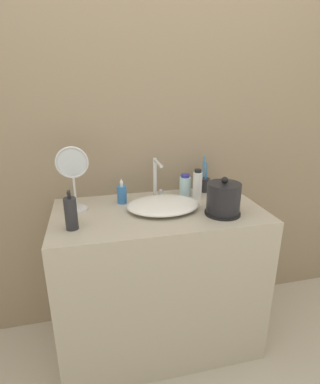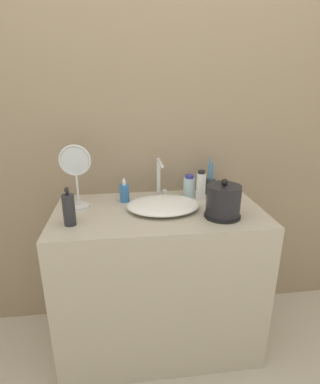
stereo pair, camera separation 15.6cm
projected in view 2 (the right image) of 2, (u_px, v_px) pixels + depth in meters
The scene contains 12 objects.
ground_plane at pixel (166, 379), 1.60m from camera, with size 12.00×12.00×0.00m, color #BCB29E.
wall_back at pixel (152, 120), 1.74m from camera, with size 6.00×0.04×2.60m.
vanity_counter at pixel (159, 278), 1.73m from camera, with size 1.11×0.59×0.86m.
sink_basin at pixel (163, 205), 1.59m from camera, with size 0.39×0.30×0.05m.
faucet at pixel (160, 176), 1.72m from camera, with size 0.06×0.17×0.23m.
electric_kettle at pixel (223, 202), 1.48m from camera, with size 0.18×0.18×0.20m.
toothbrush_cup at pixel (210, 186), 1.83m from camera, with size 0.07×0.07×0.22m.
lotion_bottle at pixel (69, 210), 1.39m from camera, with size 0.06×0.06×0.19m.
shampoo_bottle at pixel (201, 186), 1.71m from camera, with size 0.05×0.05×0.17m.
mouthwash_bottle at pixel (189, 186), 1.77m from camera, with size 0.07×0.07×0.13m.
hand_cream_bottle at pixel (124, 193), 1.69m from camera, with size 0.05×0.05×0.14m.
vanity_mirror at pixel (76, 173), 1.57m from camera, with size 0.17×0.12×0.34m.
Camera 2 is at (-0.18, -1.16, 1.48)m, focal length 28.00 mm.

